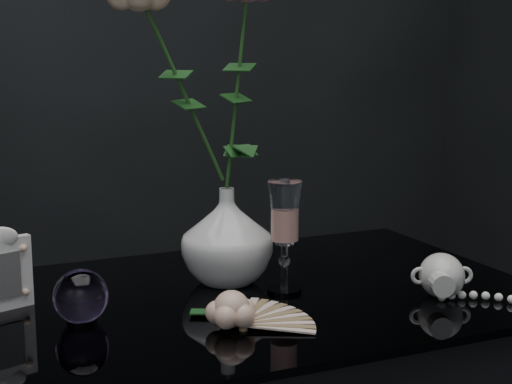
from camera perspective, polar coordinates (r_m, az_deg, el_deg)
name	(u,v)px	position (r m, az deg, el deg)	size (l,w,h in m)	color
vase	(227,236)	(1.27, -2.12, -3.21)	(0.15, 0.15, 0.16)	white
wine_glass	(285,237)	(1.21, 2.09, -3.30)	(0.05, 0.05, 0.18)	white
picture_frame	(2,269)	(1.19, -18.01, -5.33)	(0.09, 0.07, 0.12)	white
paperweight	(81,296)	(1.12, -12.63, -7.40)	(0.08, 0.08, 0.08)	#906BAF
paper_fan	(243,323)	(1.07, -0.92, -9.50)	(0.20, 0.15, 0.02)	beige
loose_rose	(232,309)	(1.08, -1.79, -8.53)	(0.12, 0.15, 0.05)	beige
pearl_jar	(442,273)	(1.24, 13.37, -5.78)	(0.24, 0.25, 0.07)	silver
roses	(203,66)	(1.21, -3.91, 9.10)	(0.25, 0.11, 0.39)	beige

